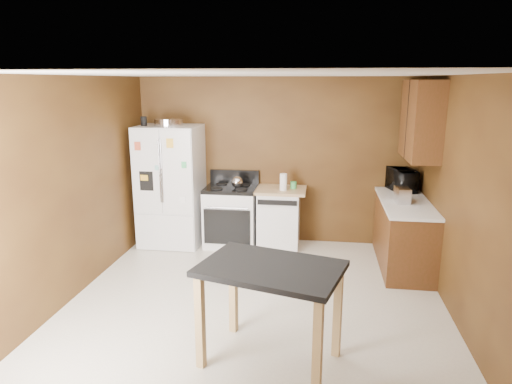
% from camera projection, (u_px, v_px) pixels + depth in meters
% --- Properties ---
extents(floor, '(4.50, 4.50, 0.00)m').
position_uv_depth(floor, '(255.00, 307.00, 5.06)').
color(floor, beige).
rests_on(floor, ground).
extents(ceiling, '(4.50, 4.50, 0.00)m').
position_uv_depth(ceiling, '(255.00, 74.00, 4.46)').
color(ceiling, white).
rests_on(ceiling, ground).
extents(wall_back, '(4.20, 0.00, 4.20)m').
position_uv_depth(wall_back, '(276.00, 161.00, 6.92)').
color(wall_back, '#573A17').
rests_on(wall_back, ground).
extents(wall_front, '(4.20, 0.00, 4.20)m').
position_uv_depth(wall_front, '(197.00, 295.00, 2.60)').
color(wall_front, '#573A17').
rests_on(wall_front, ground).
extents(wall_left, '(0.00, 4.50, 4.50)m').
position_uv_depth(wall_left, '(68.00, 191.00, 5.05)').
color(wall_left, '#573A17').
rests_on(wall_left, ground).
extents(wall_right, '(0.00, 4.50, 4.50)m').
position_uv_depth(wall_right, '(466.00, 205.00, 4.47)').
color(wall_right, '#573A17').
rests_on(wall_right, ground).
extents(roasting_pan, '(0.41, 0.41, 0.10)m').
position_uv_depth(roasting_pan, '(169.00, 122.00, 6.61)').
color(roasting_pan, silver).
rests_on(roasting_pan, refrigerator).
extents(pen_cup, '(0.09, 0.09, 0.13)m').
position_uv_depth(pen_cup, '(144.00, 121.00, 6.60)').
color(pen_cup, black).
rests_on(pen_cup, refrigerator).
extents(kettle, '(0.17, 0.17, 0.17)m').
position_uv_depth(kettle, '(237.00, 182.00, 6.72)').
color(kettle, silver).
rests_on(kettle, gas_range).
extents(paper_towel, '(0.13, 0.13, 0.24)m').
position_uv_depth(paper_towel, '(283.00, 182.00, 6.59)').
color(paper_towel, white).
rests_on(paper_towel, dishwasher).
extents(green_canister, '(0.11, 0.11, 0.10)m').
position_uv_depth(green_canister, '(293.00, 185.00, 6.72)').
color(green_canister, green).
rests_on(green_canister, dishwasher).
extents(toaster, '(0.19, 0.28, 0.20)m').
position_uv_depth(toaster, '(402.00, 195.00, 5.90)').
color(toaster, silver).
rests_on(toaster, right_cabinets).
extents(microwave, '(0.49, 0.60, 0.29)m').
position_uv_depth(microwave, '(401.00, 180.00, 6.55)').
color(microwave, black).
rests_on(microwave, right_cabinets).
extents(refrigerator, '(0.90, 0.80, 1.80)m').
position_uv_depth(refrigerator, '(171.00, 186.00, 6.85)').
color(refrigerator, white).
rests_on(refrigerator, ground).
extents(gas_range, '(0.76, 0.68, 1.10)m').
position_uv_depth(gas_range, '(231.00, 215.00, 6.89)').
color(gas_range, white).
rests_on(gas_range, ground).
extents(dishwasher, '(0.78, 0.63, 0.89)m').
position_uv_depth(dishwasher, '(279.00, 217.00, 6.81)').
color(dishwasher, white).
rests_on(dishwasher, ground).
extents(right_cabinets, '(0.63, 1.58, 2.45)m').
position_uv_depth(right_cabinets, '(409.00, 200.00, 6.01)').
color(right_cabinets, '#5D2F19').
rests_on(right_cabinets, ground).
extents(island, '(1.35, 1.07, 0.91)m').
position_uv_depth(island, '(271.00, 281.00, 3.91)').
color(island, black).
rests_on(island, ground).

